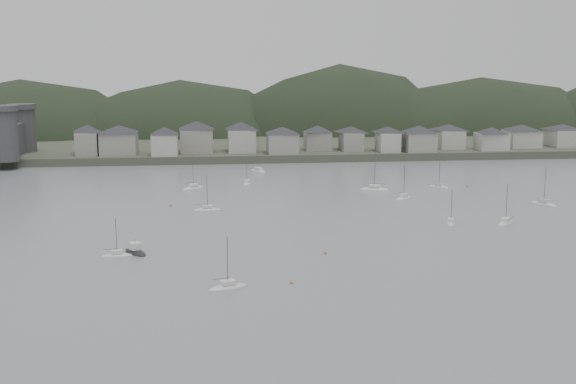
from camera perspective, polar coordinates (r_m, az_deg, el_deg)
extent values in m
plane|color=slate|center=(108.33, 4.73, -10.15)|extent=(900.00, 900.00, 0.00)
cube|color=#383D2D|center=(396.66, -3.75, 4.96)|extent=(900.00, 250.00, 3.00)
ellipsoid|color=black|center=(385.20, -20.25, 2.45)|extent=(138.98, 92.48, 81.13)
ellipsoid|color=black|center=(375.55, -8.48, 2.81)|extent=(132.08, 90.41, 79.74)
ellipsoid|color=black|center=(382.49, 4.06, 2.62)|extent=(133.88, 88.37, 101.41)
ellipsoid|color=black|center=(398.44, 14.92, 2.95)|extent=(165.81, 81.78, 82.55)
cylinder|color=#38383B|center=(276.10, -21.75, 4.15)|extent=(10.00, 10.00, 18.00)
cylinder|color=#38383B|center=(303.16, -20.40, 4.62)|extent=(10.00, 10.00, 17.00)
cube|color=#38383B|center=(289.86, -21.01, 3.86)|extent=(3.50, 30.00, 12.00)
cube|color=gray|center=(286.52, -15.64, 3.75)|extent=(8.34, 12.91, 8.59)
pyramid|color=#252529|center=(285.97, -15.70, 4.90)|extent=(15.78, 15.78, 3.01)
cube|color=gray|center=(284.33, -13.33, 3.78)|extent=(13.68, 13.35, 8.36)
pyramid|color=#252529|center=(283.78, -13.38, 4.91)|extent=(20.07, 20.07, 2.93)
cube|color=#B9B7AE|center=(277.59, -9.81, 3.73)|extent=(9.78, 10.20, 8.08)
pyramid|color=#252529|center=(277.04, -9.84, 4.85)|extent=(14.83, 14.83, 2.83)
cube|color=gray|center=(286.72, -7.30, 4.10)|extent=(12.59, 13.33, 9.09)
pyramid|color=#252529|center=(286.14, -7.33, 5.32)|extent=(19.24, 19.24, 3.18)
cube|color=#B9B7AE|center=(285.57, -3.73, 4.11)|extent=(10.74, 12.17, 8.87)
pyramid|color=#252529|center=(284.99, -3.74, 5.31)|extent=(17.01, 17.01, 3.10)
cube|color=gray|center=(280.38, -0.45, 3.90)|extent=(11.63, 12.09, 7.69)
pyramid|color=#252529|center=(279.86, -0.45, 4.96)|extent=(17.61, 17.61, 2.69)
cube|color=gray|center=(290.97, 2.38, 4.10)|extent=(10.37, 9.35, 7.44)
pyramid|color=#252529|center=(290.48, 2.38, 5.08)|extent=(14.65, 14.65, 2.60)
cube|color=gray|center=(291.05, 5.06, 4.05)|extent=(8.24, 12.20, 7.22)
pyramid|color=#252529|center=(290.58, 5.07, 5.00)|extent=(15.17, 15.17, 2.53)
cube|color=#B9B7AE|center=(289.13, 7.97, 3.97)|extent=(8.06, 10.91, 7.46)
pyramid|color=#252529|center=(288.64, 7.99, 4.96)|extent=(14.08, 14.08, 2.61)
cube|color=gray|center=(291.06, 10.39, 3.96)|extent=(11.73, 11.78, 7.66)
pyramid|color=#252529|center=(290.56, 10.43, 4.98)|extent=(17.46, 17.46, 2.68)
cube|color=#B9B7AE|center=(305.33, 12.70, 4.13)|extent=(10.19, 13.02, 7.33)
pyramid|color=#252529|center=(304.87, 12.74, 5.06)|extent=(17.23, 17.23, 2.57)
cube|color=#B9B7AE|center=(302.48, 15.92, 3.89)|extent=(11.70, 9.81, 6.88)
pyramid|color=#252529|center=(302.04, 15.97, 4.77)|extent=(15.97, 15.97, 2.41)
cube|color=#B9B7AE|center=(317.30, 18.13, 4.07)|extent=(12.83, 12.48, 7.00)
pyramid|color=#252529|center=(316.87, 18.18, 4.92)|extent=(18.79, 18.79, 2.45)
cube|color=#B9B7AE|center=(325.86, 21.03, 4.04)|extent=(11.07, 13.50, 6.97)
pyramid|color=#252529|center=(325.45, 21.08, 4.86)|extent=(18.25, 18.25, 2.44)
ellipsoid|color=silver|center=(227.16, -3.29, 0.67)|extent=(3.64, 7.29, 1.39)
cube|color=silver|center=(226.99, -3.29, 0.91)|extent=(2.01, 2.71, 0.70)
cylinder|color=#3F3F42|center=(226.46, -3.30, 1.79)|extent=(0.12, 0.12, 8.72)
cylinder|color=#3F3F42|center=(228.10, -3.38, 1.10)|extent=(0.75, 3.09, 0.10)
ellipsoid|color=silver|center=(252.99, -2.39, 1.65)|extent=(6.41, 8.62, 1.68)
cube|color=silver|center=(252.82, -2.39, 1.91)|extent=(3.03, 3.46, 0.70)
cylinder|color=#3F3F42|center=(252.25, -2.40, 2.86)|extent=(0.12, 0.12, 10.47)
cylinder|color=#3F3F42|center=(254.10, -2.25, 2.08)|extent=(1.92, 3.34, 0.10)
ellipsoid|color=silver|center=(217.11, 6.91, 0.16)|extent=(9.53, 5.47, 1.82)
cube|color=silver|center=(216.90, 6.92, 0.48)|extent=(3.63, 2.85, 0.70)
cylinder|color=#3F3F42|center=(216.17, 6.94, 1.68)|extent=(0.12, 0.12, 11.35)
cylinder|color=#3F3F42|center=(217.64, 7.29, 0.65)|extent=(3.93, 1.31, 0.10)
ellipsoid|color=silver|center=(178.04, 16.97, -2.43)|extent=(6.96, 7.05, 1.50)
cube|color=silver|center=(177.82, 16.98, -2.10)|extent=(3.02, 3.03, 0.70)
cylinder|color=#3F3F42|center=(177.08, 17.05, -0.90)|extent=(0.12, 0.12, 9.38)
cylinder|color=#3F3F42|center=(177.22, 17.40, -1.98)|extent=(2.43, 2.49, 0.10)
ellipsoid|color=silver|center=(145.95, -13.48, -5.00)|extent=(6.24, 2.58, 1.21)
cube|color=silver|center=(145.72, -13.50, -4.66)|extent=(2.25, 1.55, 0.70)
cylinder|color=#3F3F42|center=(144.99, -13.55, -3.50)|extent=(0.12, 0.12, 7.58)
cylinder|color=#3F3F42|center=(145.83, -13.92, -4.44)|extent=(2.72, 0.39, 0.10)
ellipsoid|color=silver|center=(225.11, 11.95, 0.37)|extent=(6.07, 5.95, 1.29)
cube|color=silver|center=(224.95, 11.96, 0.61)|extent=(2.61, 2.58, 0.70)
cylinder|color=#3F3F42|center=(224.45, 11.99, 1.42)|extent=(0.12, 0.12, 8.05)
cylinder|color=#3F3F42|center=(223.85, 11.83, 0.71)|extent=(2.16, 2.08, 0.10)
ellipsoid|color=silver|center=(174.58, 12.86, -2.49)|extent=(4.43, 6.83, 1.31)
cube|color=silver|center=(174.38, 12.87, -2.18)|extent=(2.20, 2.66, 0.70)
cylinder|color=#3F3F42|center=(173.72, 12.91, -1.12)|extent=(0.12, 0.12, 8.16)
cylinder|color=#3F3F42|center=(173.42, 13.14, -2.07)|extent=(1.22, 2.75, 0.10)
ellipsoid|color=silver|center=(186.86, -6.45, -1.46)|extent=(7.39, 2.86, 1.45)
cube|color=silver|center=(186.65, -6.45, -1.15)|extent=(2.65, 1.78, 0.70)
cylinder|color=#3F3F42|center=(185.97, -6.47, -0.05)|extent=(0.12, 0.12, 9.04)
cylinder|color=#3F3F42|center=(186.64, -6.85, -0.99)|extent=(3.25, 0.35, 0.10)
ellipsoid|color=silver|center=(219.67, -7.56, 0.27)|extent=(7.89, 7.33, 1.63)
cube|color=silver|center=(219.48, -7.56, 0.55)|extent=(3.34, 3.23, 0.70)
cylinder|color=#3F3F42|center=(218.83, -7.59, 1.62)|extent=(0.12, 0.12, 10.22)
cylinder|color=#3F3F42|center=(220.36, -7.85, 0.73)|extent=(2.84, 2.49, 0.10)
ellipsoid|color=silver|center=(204.20, 9.22, -0.53)|extent=(7.10, 6.96, 1.51)
cube|color=silver|center=(204.01, 9.23, -0.24)|extent=(3.05, 3.02, 0.70)
cylinder|color=#3F3F42|center=(203.36, 9.26, 0.81)|extent=(0.12, 0.12, 9.42)
cylinder|color=#3F3F42|center=(204.53, 8.90, -0.05)|extent=(2.51, 2.42, 0.10)
ellipsoid|color=silver|center=(205.10, 19.73, -0.96)|extent=(6.34, 8.18, 1.60)
cube|color=silver|center=(204.90, 19.74, -0.66)|extent=(2.96, 3.31, 0.70)
cylinder|color=#3F3F42|center=(204.22, 19.81, 0.46)|extent=(0.12, 0.12, 10.01)
cylinder|color=#3F3F42|center=(203.39, 19.72, -0.57)|extent=(1.95, 3.14, 0.10)
ellipsoid|color=silver|center=(122.81, -4.82, -7.65)|extent=(7.44, 4.63, 1.42)
cube|color=silver|center=(122.51, -4.82, -7.20)|extent=(2.87, 2.34, 0.70)
cylinder|color=#3F3F42|center=(121.49, -4.85, -5.59)|extent=(0.12, 0.12, 8.87)
cylinder|color=#3F3F42|center=(122.75, -5.40, -6.90)|extent=(3.02, 1.22, 0.10)
ellipsoid|color=black|center=(147.61, -12.08, -4.77)|extent=(6.14, 7.55, 1.60)
cube|color=silver|center=(147.24, -12.10, -4.23)|extent=(2.90, 2.94, 1.40)
cylinder|color=#3F3F42|center=(147.03, -12.11, -3.89)|extent=(0.10, 0.10, 1.20)
sphere|color=#C76742|center=(144.33, 3.00, -4.86)|extent=(0.70, 0.70, 0.70)
sphere|color=#C76742|center=(193.92, -9.35, -1.08)|extent=(0.70, 0.70, 0.70)
sphere|color=#C76742|center=(227.82, 14.09, 0.43)|extent=(0.70, 0.70, 0.70)
sphere|color=#C76742|center=(124.98, 0.27, -7.24)|extent=(0.70, 0.70, 0.70)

